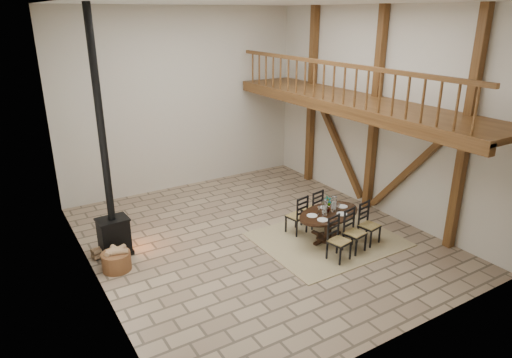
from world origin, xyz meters
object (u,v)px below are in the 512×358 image
log_basket (116,260)px  log_stack (100,253)px  dining_table (332,226)px  wood_stove (110,205)px

log_basket → log_stack: bearing=103.9°
log_stack → dining_table: bearing=-23.3°
wood_stove → log_basket: 1.13m
wood_stove → log_stack: (-0.32, 0.03, -1.02)m
dining_table → log_basket: 4.60m
dining_table → log_basket: (-4.40, 1.30, -0.17)m
dining_table → log_basket: bearing=152.3°
dining_table → wood_stove: bearing=144.3°
wood_stove → log_basket: wood_stove is taller
dining_table → log_stack: dining_table is taller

